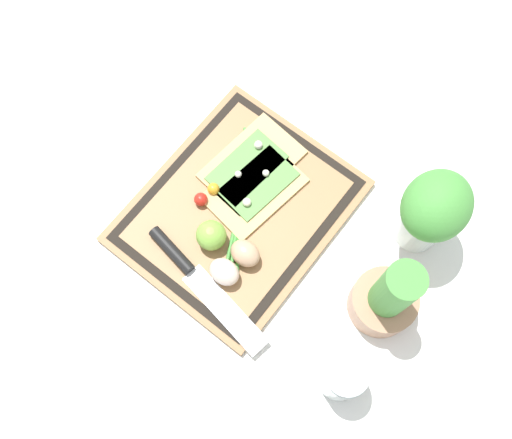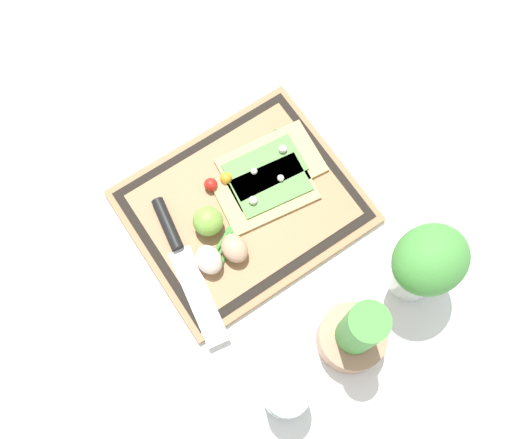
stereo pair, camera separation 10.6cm
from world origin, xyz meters
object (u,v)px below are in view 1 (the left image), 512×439
Objects in this scene: cherry_tomato_yellow at (212,190)px; herb_glass at (432,211)px; pizza_slice_far at (255,187)px; egg_brown at (245,253)px; sauce_jar at (342,376)px; pizza_slice_near at (251,164)px; egg_pink at (224,272)px; knife at (188,268)px; herb_pot at (387,298)px; lime at (210,235)px; cherry_tomato_red at (201,199)px.

cherry_tomato_yellow is 0.12× the size of herb_glass.
herb_glass is (-0.12, 0.28, 0.09)m from pizza_slice_far.
sauce_jar is at bearing 75.10° from egg_brown.
cherry_tomato_yellow is (0.09, -0.02, 0.01)m from pizza_slice_near.
herb_glass is at bearing 141.74° from egg_pink.
egg_pink reaches higher than knife.
pizza_slice_far is (0.03, 0.03, 0.00)m from pizza_slice_near.
egg_pink is 0.28m from herb_pot.
herb_glass is at bearing -170.55° from herb_pot.
herb_pot reaches higher than pizza_slice_far.
lime is (0.12, -0.00, 0.02)m from pizza_slice_far.
herb_glass reaches higher than egg_brown.
sauce_jar is 0.59× the size of herb_glass.
knife is 11.38× the size of cherry_tomato_red.
pizza_slice_near is 0.09m from cherry_tomato_yellow.
sauce_jar is at bearing 60.66° from pizza_slice_far.
pizza_slice_near is at bearing -168.12° from lime.
pizza_slice_near is at bearing 166.76° from cherry_tomato_red.
pizza_slice_near is at bearing 165.79° from cherry_tomato_yellow.
pizza_slice_far is at bearing -149.10° from egg_brown.
egg_pink is 0.07m from lime.
egg_brown reaches higher than knife.
egg_pink is 2.22× the size of cherry_tomato_red.
pizza_slice_far is at bearing 143.27° from cherry_tomato_red.
herb_pot is (-0.13, 0.24, 0.03)m from egg_pink.
pizza_slice_near is 0.35m from herb_pot.
sauce_jar is (0.21, 0.35, 0.03)m from pizza_slice_near.
pizza_slice_far is 0.10m from cherry_tomato_red.
pizza_slice_near is 0.68× the size of knife.
pizza_slice_near is 0.16m from lime.
sauce_jar is (0.14, 0.02, -0.02)m from herb_pot.
sauce_jar reaches higher than cherry_tomato_yellow.
herb_pot is at bearing 117.14° from egg_pink.
pizza_slice_far is at bearing 179.61° from lime.
egg_pink is 0.26m from sauce_jar.
pizza_slice_near is 0.18m from egg_brown.
cherry_tomato_red is 1.11× the size of cherry_tomato_yellow.
herb_glass is (-0.23, 0.21, 0.08)m from egg_brown.
pizza_slice_far is 0.31m from herb_pot.
sauce_jar is at bearing 71.55° from cherry_tomato_yellow.
egg_pink is 2.47× the size of cherry_tomato_yellow.
pizza_slice_far is at bearing -67.10° from herb_glass.
knife is 0.07m from lime.
herb_pot is 1.08× the size of herb_glass.
knife is at bearing 29.54° from cherry_tomato_red.
herb_glass is (-0.28, 0.22, 0.08)m from egg_pink.
lime is at bearing -176.63° from knife.
herb_pot is at bearing 108.13° from egg_brown.
egg_pink is 0.28× the size of herb_glass.
lime is 0.47× the size of sauce_jar.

